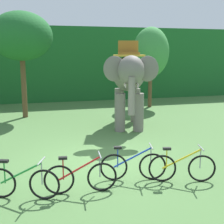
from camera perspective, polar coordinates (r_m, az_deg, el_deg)
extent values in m
plane|color=#4C753D|center=(9.56, -2.07, -8.95)|extent=(80.00, 80.00, 0.00)
cube|color=#1E6028|center=(23.85, -10.48, 8.82)|extent=(36.00, 6.00, 4.97)
cylinder|color=brown|center=(16.28, -15.89, 4.23)|extent=(0.26, 0.26, 2.97)
ellipsoid|color=#1E6028|center=(16.21, -16.37, 13.26)|extent=(3.06, 3.06, 2.39)
cylinder|color=brown|center=(18.95, 6.99, 3.89)|extent=(0.23, 0.23, 1.96)
ellipsoid|color=#3D8E42|center=(18.82, 7.16, 10.87)|extent=(2.14, 2.14, 2.93)
ellipsoid|color=slate|center=(13.62, 3.06, 7.07)|extent=(2.13, 3.17, 1.50)
cylinder|color=slate|center=(12.95, 4.88, -0.06)|extent=(0.44, 0.44, 1.60)
cylinder|color=slate|center=(12.91, 1.48, -0.06)|extent=(0.44, 0.44, 1.60)
cylinder|color=slate|center=(14.72, 4.34, 1.25)|extent=(0.44, 0.44, 1.60)
cylinder|color=slate|center=(14.68, 1.34, 1.26)|extent=(0.44, 0.44, 1.60)
ellipsoid|color=slate|center=(11.62, 3.55, 7.66)|extent=(1.26, 1.33, 1.10)
ellipsoid|color=slate|center=(11.81, 6.54, 7.91)|extent=(0.85, 0.38, 0.96)
ellipsoid|color=slate|center=(11.74, 0.46, 7.96)|extent=(0.85, 0.38, 0.96)
cylinder|color=slate|center=(11.25, 3.62, 2.95)|extent=(0.26, 0.26, 1.40)
cone|color=beige|center=(11.28, 4.75, 4.75)|extent=(0.27, 0.57, 0.21)
cone|color=beige|center=(11.25, 2.50, 4.76)|extent=(0.27, 0.57, 0.21)
cube|color=gold|center=(13.70, 3.08, 10.35)|extent=(1.63, 1.61, 0.08)
cube|color=olive|center=(13.70, 3.08, 10.73)|extent=(1.16, 1.30, 0.10)
cube|color=olive|center=(14.20, 2.99, 11.86)|extent=(0.89, 0.34, 0.56)
cylinder|color=slate|center=(15.07, 2.79, 5.71)|extent=(0.08, 0.08, 0.90)
torus|color=black|center=(7.57, -19.75, -12.20)|extent=(0.68, 0.29, 0.71)
torus|color=black|center=(7.22, -12.33, -12.92)|extent=(0.68, 0.29, 0.71)
cylinder|color=green|center=(7.29, -16.42, -10.75)|extent=(0.93, 0.37, 0.54)
cylinder|color=green|center=(7.43, -19.17, -10.43)|extent=(0.03, 0.03, 0.52)
cube|color=black|center=(7.34, -19.30, -8.54)|extent=(0.22, 0.16, 0.06)
cylinder|color=#9E9EA3|center=(7.13, -12.81, -10.82)|extent=(0.03, 0.03, 0.55)
cylinder|color=#9E9EA3|center=(7.04, -12.90, -8.78)|extent=(0.21, 0.50, 0.03)
torus|color=black|center=(7.41, -9.71, -12.20)|extent=(0.71, 0.12, 0.71)
torus|color=black|center=(7.46, -1.85, -11.87)|extent=(0.71, 0.12, 0.71)
cylinder|color=red|center=(7.32, -6.00, -10.27)|extent=(0.97, 0.14, 0.54)
cylinder|color=red|center=(7.31, -8.98, -10.30)|extent=(0.03, 0.03, 0.52)
cube|color=black|center=(7.22, -9.04, -8.38)|extent=(0.21, 0.12, 0.06)
cylinder|color=#9E9EA3|center=(7.35, -2.25, -9.87)|extent=(0.03, 0.03, 0.55)
cylinder|color=#9E9EA3|center=(7.26, -2.27, -7.88)|extent=(0.08, 0.52, 0.03)
torus|color=black|center=(8.05, 0.33, -10.13)|extent=(0.70, 0.20, 0.71)
torus|color=black|center=(8.16, 7.46, -9.92)|extent=(0.70, 0.20, 0.71)
cylinder|color=blue|center=(8.00, 3.76, -8.38)|extent=(0.96, 0.25, 0.54)
cylinder|color=blue|center=(7.97, 1.06, -8.37)|extent=(0.03, 0.03, 0.52)
cube|color=black|center=(7.89, 1.06, -6.58)|extent=(0.22, 0.14, 0.06)
cylinder|color=#9E9EA3|center=(8.06, 7.16, -8.07)|extent=(0.03, 0.03, 0.55)
cylinder|color=#9E9EA3|center=(7.98, 7.20, -6.24)|extent=(0.14, 0.51, 0.03)
torus|color=black|center=(8.08, 9.25, -10.20)|extent=(0.70, 0.24, 0.71)
torus|color=black|center=(8.29, 16.20, -9.95)|extent=(0.70, 0.24, 0.71)
cylinder|color=yellow|center=(8.08, 12.67, -8.44)|extent=(0.95, 0.30, 0.54)
cylinder|color=yellow|center=(8.01, 10.02, -8.44)|extent=(0.03, 0.03, 0.52)
cube|color=black|center=(7.92, 10.08, -6.67)|extent=(0.22, 0.15, 0.06)
cylinder|color=#9E9EA3|center=(8.18, 15.96, -8.13)|extent=(0.03, 0.03, 0.55)
cylinder|color=#9E9EA3|center=(8.10, 16.06, -6.32)|extent=(0.17, 0.51, 0.03)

